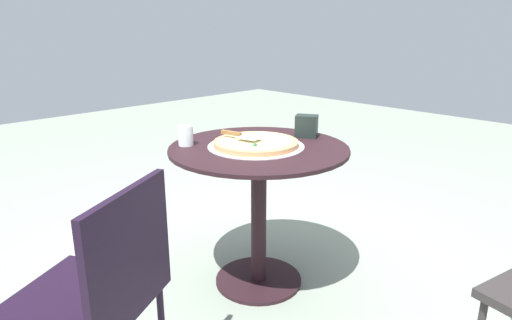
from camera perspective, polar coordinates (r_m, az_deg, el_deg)
name	(u,v)px	position (r m, az deg, el deg)	size (l,w,h in m)	color
ground_plane	(259,281)	(2.37, 0.33, -15.17)	(10.00, 10.00, 0.00)	gray
patio_table	(259,186)	(2.14, 0.35, -3.31)	(0.84, 0.84, 0.71)	black
pizza_on_tray	(256,144)	(2.07, 0.00, 2.12)	(0.45, 0.45, 0.04)	silver
pizza_server	(240,135)	(2.09, -2.07, 3.19)	(0.10, 0.22, 0.02)	silver
drinking_cup	(186,136)	(2.11, -8.97, 3.08)	(0.07, 0.07, 0.09)	silver
napkin_dispenser	(306,126)	(2.26, 6.46, 4.32)	(0.11, 0.08, 0.11)	black
patio_chair_far	(99,289)	(1.48, -19.38, -15.29)	(0.55, 0.55, 0.82)	black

